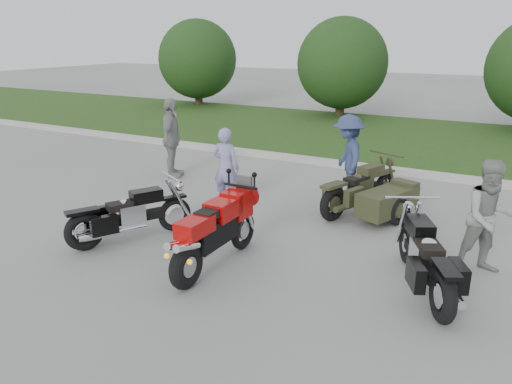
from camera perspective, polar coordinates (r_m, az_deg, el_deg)
The scene contains 13 objects.
ground at distance 7.95m, azimuth -2.74°, elevation -7.11°, with size 80.00×80.00×0.00m, color #9B9B96.
curb at distance 13.13m, azimuth 10.94°, elevation 2.99°, with size 60.00×0.30×0.15m, color #B5B2AA.
grass_strip at distance 17.05m, azimuth 15.30°, elevation 6.01°, with size 60.00×8.00×0.14m, color #365A1E.
tree_far_left at distance 24.03m, azimuth -6.71°, elevation 14.83°, with size 3.60×3.60×4.00m.
tree_mid_left at distance 20.82m, azimuth 9.81°, elevation 14.28°, with size 3.60×3.60×4.00m.
sportbike_red at distance 7.29m, azimuth -4.75°, elevation -4.34°, with size 0.36×2.15×1.02m.
cruiser_left at distance 8.53m, azimuth -14.62°, elevation -2.80°, with size 1.17×1.97×0.84m.
cruiser_right at distance 7.03m, azimuth 18.90°, elevation -7.48°, with size 1.17×2.11×0.88m.
cruiser_sidecar at distance 9.59m, azimuth 13.41°, elevation -0.56°, with size 1.55×2.17×0.87m.
person_stripe at distance 9.96m, azimuth -3.45°, elevation 2.88°, with size 0.58×0.38×1.58m, color #8A89BA.
person_grey at distance 7.79m, azimuth 25.14°, elevation -2.69°, with size 0.82×0.64×1.68m, color gray.
person_denim at distance 10.44m, azimuth 10.44°, elevation 3.87°, with size 1.15×0.66×1.78m, color navy.
person_back at distance 12.10m, azimuth -9.62°, elevation 6.08°, with size 1.11×0.46×1.90m, color #969892.
Camera 1 is at (3.78, -6.15, 3.32)m, focal length 35.00 mm.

